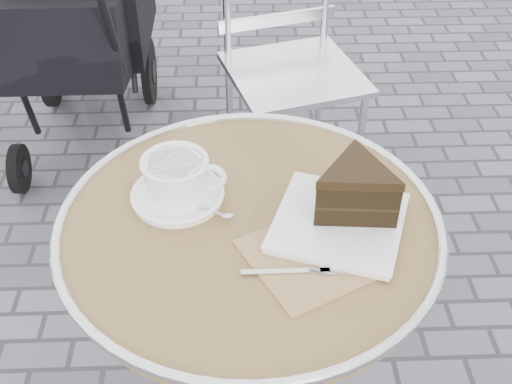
{
  "coord_description": "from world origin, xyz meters",
  "views": [
    {
      "loc": [
        -0.02,
        -0.88,
        1.53
      ],
      "look_at": [
        0.01,
        0.02,
        0.78
      ],
      "focal_mm": 45.0,
      "sensor_mm": 36.0,
      "label": 1
    }
  ],
  "objects_px": {
    "cafe_table": "(250,281)",
    "baby_stroller": "(77,26)",
    "cake_plate_set": "(351,198)",
    "bistro_chair": "(285,35)",
    "cappuccino_set": "(178,182)"
  },
  "relations": [
    {
      "from": "cafe_table",
      "to": "baby_stroller",
      "type": "bearing_deg",
      "value": 113.69
    },
    {
      "from": "cake_plate_set",
      "to": "baby_stroller",
      "type": "height_order",
      "value": "baby_stroller"
    },
    {
      "from": "cake_plate_set",
      "to": "bistro_chair",
      "type": "xyz_separation_m",
      "value": [
        -0.03,
        1.1,
        -0.22
      ]
    },
    {
      "from": "cappuccino_set",
      "to": "bistro_chair",
      "type": "relative_size",
      "value": 0.2
    },
    {
      "from": "cafe_table",
      "to": "cappuccino_set",
      "type": "relative_size",
      "value": 3.94
    },
    {
      "from": "cafe_table",
      "to": "bistro_chair",
      "type": "height_order",
      "value": "bistro_chair"
    },
    {
      "from": "cafe_table",
      "to": "bistro_chair",
      "type": "xyz_separation_m",
      "value": [
        0.15,
        1.09,
        0.0
      ]
    },
    {
      "from": "baby_stroller",
      "to": "cafe_table",
      "type": "bearing_deg",
      "value": -66.7
    },
    {
      "from": "cappuccino_set",
      "to": "baby_stroller",
      "type": "distance_m",
      "value": 1.43
    },
    {
      "from": "cappuccino_set",
      "to": "baby_stroller",
      "type": "xyz_separation_m",
      "value": [
        -0.48,
        1.32,
        -0.3
      ]
    },
    {
      "from": "bistro_chair",
      "to": "cafe_table",
      "type": "bearing_deg",
      "value": -113.93
    },
    {
      "from": "cafe_table",
      "to": "cake_plate_set",
      "type": "bearing_deg",
      "value": -2.66
    },
    {
      "from": "cappuccino_set",
      "to": "baby_stroller",
      "type": "bearing_deg",
      "value": 111.62
    },
    {
      "from": "cappuccino_set",
      "to": "baby_stroller",
      "type": "height_order",
      "value": "baby_stroller"
    },
    {
      "from": "cake_plate_set",
      "to": "cafe_table",
      "type": "bearing_deg",
      "value": -162.71
    }
  ]
}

